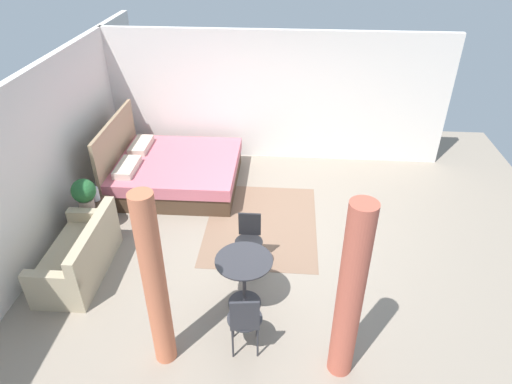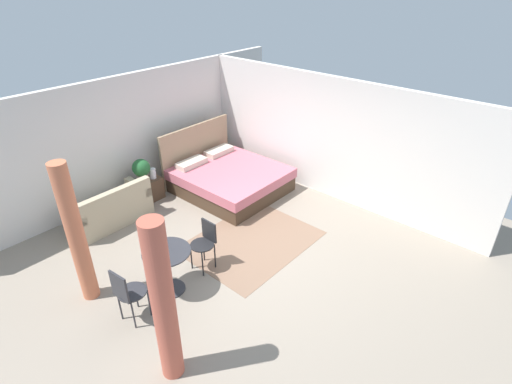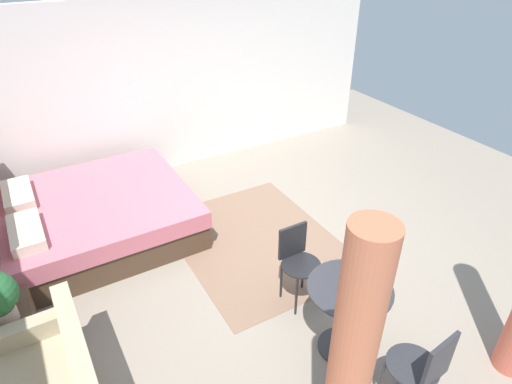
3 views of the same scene
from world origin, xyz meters
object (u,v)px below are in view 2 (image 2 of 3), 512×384
(balcony_table, at_px, (168,263))
(cafe_chair_near_couch, at_px, (205,240))
(potted_plant, at_px, (141,169))
(vase, at_px, (153,173))
(couch, at_px, (111,210))
(bed, at_px, (228,177))
(cafe_chair_near_window, at_px, (126,291))
(nightstand, at_px, (150,189))

(balcony_table, distance_m, cafe_chair_near_couch, 0.76)
(potted_plant, distance_m, balcony_table, 2.92)
(potted_plant, height_order, cafe_chair_near_couch, potted_plant)
(vase, height_order, cafe_chair_near_couch, cafe_chair_near_couch)
(balcony_table, bearing_deg, couch, 79.98)
(bed, distance_m, vase, 1.63)
(bed, relative_size, cafe_chair_near_couch, 2.63)
(bed, xyz_separation_m, cafe_chair_near_couch, (-2.11, -1.59, 0.23))
(cafe_chair_near_window, xyz_separation_m, cafe_chair_near_couch, (1.52, 0.09, -0.03))
(bed, height_order, balcony_table, bed)
(nightstand, bearing_deg, bed, -33.95)
(balcony_table, bearing_deg, potted_plant, 62.48)
(bed, bearing_deg, cafe_chair_near_window, -155.14)
(nightstand, distance_m, cafe_chair_near_window, 3.45)
(bed, relative_size, nightstand, 4.21)
(bed, relative_size, potted_plant, 4.54)
(cafe_chair_near_couch, bearing_deg, bed, 37.09)
(nightstand, xyz_separation_m, potted_plant, (-0.10, 0.03, 0.51))
(potted_plant, height_order, balcony_table, potted_plant)
(potted_plant, distance_m, cafe_chair_near_couch, 2.65)
(bed, bearing_deg, balcony_table, -150.87)
(vase, distance_m, cafe_chair_near_couch, 2.66)
(couch, bearing_deg, cafe_chair_near_couch, -81.72)
(couch, xyz_separation_m, balcony_table, (-0.42, -2.35, 0.24))
(cafe_chair_near_window, bearing_deg, bed, 24.86)
(nightstand, height_order, vase, vase)
(cafe_chair_near_window, bearing_deg, balcony_table, 6.28)
(bed, distance_m, potted_plant, 1.87)
(potted_plant, bearing_deg, bed, -32.97)
(nightstand, relative_size, potted_plant, 1.08)
(couch, distance_m, nightstand, 1.05)
(balcony_table, bearing_deg, bed, 29.13)
(bed, xyz_separation_m, cafe_chair_near_window, (-3.63, -1.68, 0.26))
(nightstand, bearing_deg, vase, -9.35)
(potted_plant, xyz_separation_m, vase, (0.22, -0.05, -0.17))
(vase, bearing_deg, nightstand, 170.65)
(potted_plant, height_order, cafe_chair_near_window, potted_plant)
(nightstand, xyz_separation_m, balcony_table, (-1.45, -2.55, 0.29))
(cafe_chair_near_window, bearing_deg, nightstand, 50.06)
(balcony_table, bearing_deg, nightstand, 60.48)
(balcony_table, xyz_separation_m, cafe_chair_near_window, (-0.76, -0.08, 0.03))
(couch, distance_m, cafe_chair_near_window, 2.72)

